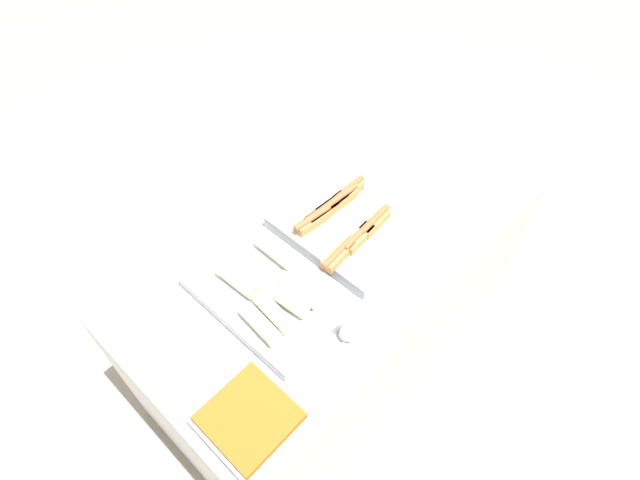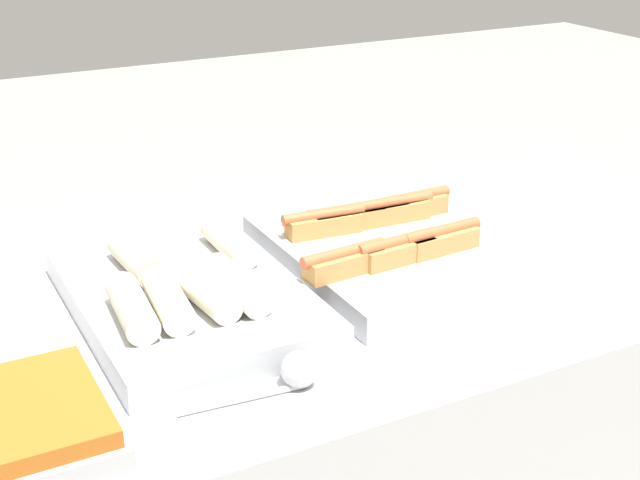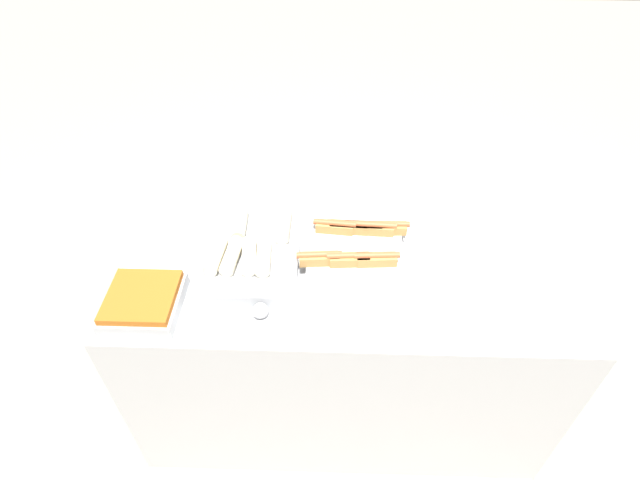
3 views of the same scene
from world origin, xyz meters
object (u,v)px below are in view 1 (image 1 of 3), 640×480
at_px(tray_hotdogs, 343,227).
at_px(serving_spoon_near, 345,336).
at_px(tray_wraps, 269,293).
at_px(tray_side_front, 250,420).

bearing_deg(tray_hotdogs, serving_spoon_near, -137.87).
relative_size(tray_hotdogs, tray_wraps, 0.94).
xyz_separation_m(tray_hotdogs, tray_wraps, (-0.38, -0.01, 0.00)).
bearing_deg(serving_spoon_near, tray_wraps, 101.31).
distance_m(tray_wraps, tray_side_front, 0.42).
xyz_separation_m(tray_hotdogs, serving_spoon_near, (-0.33, -0.29, -0.01)).
bearing_deg(serving_spoon_near, tray_side_front, 177.29).
bearing_deg(tray_hotdogs, tray_side_front, -158.61).
height_order(tray_hotdogs, tray_side_front, tray_hotdogs).
bearing_deg(tray_side_front, tray_wraps, 39.31).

